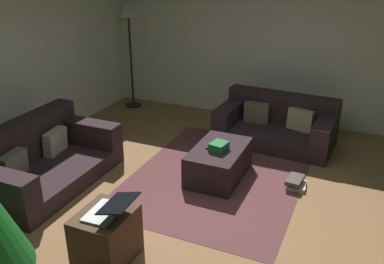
% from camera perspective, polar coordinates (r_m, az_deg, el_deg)
% --- Properties ---
extents(ground_plane, '(6.40, 6.40, 0.00)m').
position_cam_1_polar(ground_plane, '(4.30, 3.94, -12.55)').
color(ground_plane, brown).
extents(corner_partition, '(0.12, 6.40, 2.60)m').
position_cam_1_polar(corner_partition, '(6.65, 13.84, 12.14)').
color(corner_partition, silver).
rests_on(corner_partition, ground_plane).
extents(couch_left, '(1.74, 0.99, 0.74)m').
position_cam_1_polar(couch_left, '(5.21, -20.30, -3.76)').
color(couch_left, '#2D1E23').
rests_on(couch_left, ground_plane).
extents(couch_right, '(0.97, 1.67, 0.67)m').
position_cam_1_polar(couch_right, '(6.08, 11.70, 1.02)').
color(couch_right, '#2D1E23').
rests_on(couch_right, ground_plane).
extents(ottoman, '(0.92, 0.58, 0.39)m').
position_cam_1_polar(ottoman, '(5.03, 3.73, -4.21)').
color(ottoman, '#2D1E23').
rests_on(ottoman, ground_plane).
extents(gift_box, '(0.23, 0.21, 0.10)m').
position_cam_1_polar(gift_box, '(4.85, 3.76, -2.03)').
color(gift_box, '#19662D').
rests_on(gift_box, ottoman).
extents(tv_remote, '(0.07, 0.17, 0.02)m').
position_cam_1_polar(tv_remote, '(4.90, 2.88, -2.28)').
color(tv_remote, black).
rests_on(tv_remote, ottoman).
extents(side_table, '(0.52, 0.44, 0.49)m').
position_cam_1_polar(side_table, '(3.80, -11.79, -14.02)').
color(side_table, '#4C3323').
rests_on(side_table, ground_plane).
extents(laptop, '(0.38, 0.42, 0.18)m').
position_cam_1_polar(laptop, '(3.60, -11.40, -10.44)').
color(laptop, silver).
rests_on(laptop, side_table).
extents(book_stack, '(0.29, 0.24, 0.12)m').
position_cam_1_polar(book_stack, '(5.01, 14.17, -6.81)').
color(book_stack, beige).
rests_on(book_stack, ground_plane).
extents(corner_lamp, '(0.36, 0.36, 1.82)m').
position_cam_1_polar(corner_lamp, '(7.19, -8.81, 15.37)').
color(corner_lamp, black).
rests_on(corner_lamp, ground_plane).
extents(area_rug, '(2.60, 2.00, 0.01)m').
position_cam_1_polar(area_rug, '(5.12, 3.67, -6.12)').
color(area_rug, brown).
rests_on(area_rug, ground_plane).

